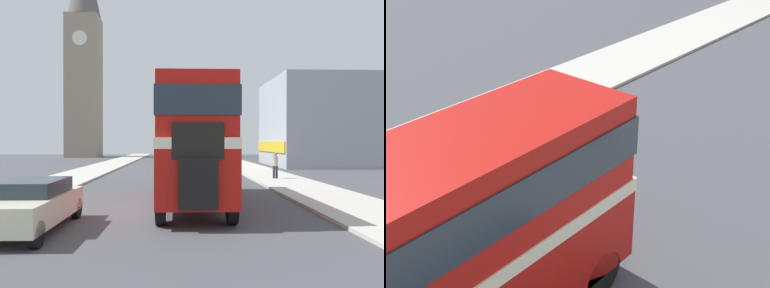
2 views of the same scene
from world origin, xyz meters
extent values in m
cube|color=beige|center=(0.90, 1.53, 2.39)|extent=(2.39, 9.13, 0.31)
cube|color=#B2140F|center=(0.90, 1.53, 3.48)|extent=(2.32, 8.91, 1.87)
cube|color=#232D38|center=(0.90, 1.53, 3.58)|extent=(2.39, 9.00, 0.84)
cylinder|color=black|center=(-0.15, 5.08, 0.55)|extent=(0.28, 1.11, 1.11)
cylinder|color=black|center=(1.94, 5.08, 0.55)|extent=(0.28, 1.11, 1.11)
camera|label=1|loc=(0.38, -13.05, 2.43)|focal=35.00mm
camera|label=2|loc=(7.40, -1.91, 8.44)|focal=50.00mm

